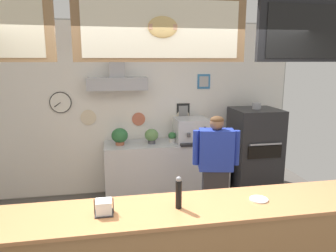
% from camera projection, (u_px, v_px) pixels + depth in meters
% --- Properties ---
extents(back_wall_assembly, '(5.38, 2.90, 2.88)m').
position_uv_depth(back_wall_assembly, '(135.00, 105.00, 5.16)').
color(back_wall_assembly, '#9E9E99').
rests_on(back_wall_assembly, ground_plane).
extents(back_prep_counter, '(2.01, 0.62, 0.94)m').
position_uv_depth(back_prep_counter, '(167.00, 170.00, 5.24)').
color(back_prep_counter, '#B7BABF').
rests_on(back_prep_counter, ground_plane).
extents(pizza_oven, '(0.74, 0.75, 1.58)m').
position_uv_depth(pizza_oven, '(254.00, 153.00, 5.27)').
color(pizza_oven, '#232326').
rests_on(pizza_oven, ground_plane).
extents(shop_worker, '(0.57, 0.30, 1.59)m').
position_uv_depth(shop_worker, '(215.00, 174.00, 3.96)').
color(shop_worker, '#232328').
rests_on(shop_worker, ground_plane).
extents(espresso_machine, '(0.53, 0.54, 0.39)m').
position_uv_depth(espresso_machine, '(191.00, 130.00, 5.16)').
color(espresso_machine, silver).
rests_on(espresso_machine, back_prep_counter).
extents(potted_thyme, '(0.13, 0.13, 0.18)m').
position_uv_depth(potted_thyme, '(172.00, 137.00, 5.11)').
color(potted_thyme, beige).
rests_on(potted_thyme, back_prep_counter).
extents(potted_basil, '(0.26, 0.26, 0.27)m').
position_uv_depth(potted_basil, '(120.00, 136.00, 4.97)').
color(potted_basil, '#9E563D').
rests_on(potted_basil, back_prep_counter).
extents(potted_oregano, '(0.22, 0.22, 0.24)m').
position_uv_depth(potted_oregano, '(152.00, 136.00, 5.06)').
color(potted_oregano, '#4C4C51').
rests_on(potted_oregano, back_prep_counter).
extents(pepper_grinder, '(0.05, 0.05, 0.27)m').
position_uv_depth(pepper_grinder, '(179.00, 193.00, 2.57)').
color(pepper_grinder, black).
rests_on(pepper_grinder, service_counter).
extents(condiment_plate, '(0.16, 0.16, 0.01)m').
position_uv_depth(condiment_plate, '(259.00, 199.00, 2.75)').
color(condiment_plate, white).
rests_on(condiment_plate, service_counter).
extents(napkin_holder, '(0.15, 0.14, 0.13)m').
position_uv_depth(napkin_holder, '(104.00, 208.00, 2.49)').
color(napkin_holder, '#262628').
rests_on(napkin_holder, service_counter).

